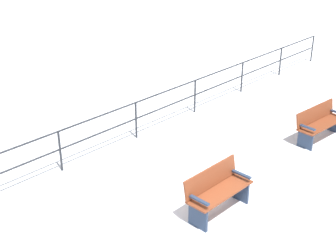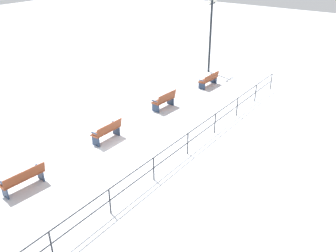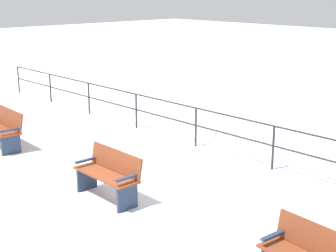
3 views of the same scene
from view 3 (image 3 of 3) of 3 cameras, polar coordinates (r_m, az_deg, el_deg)
name	(u,v)px [view 3 (image 3 of 3)]	position (r m, az deg, el deg)	size (l,w,h in m)	color
ground_plane	(110,198)	(9.60, -6.51, -8.01)	(80.00, 80.00, 0.00)	white
bench_second	(3,129)	(12.94, -18.00, -0.29)	(0.66, 1.44, 0.94)	brown
bench_third	(109,174)	(9.42, -6.64, -5.36)	(0.55, 1.47, 0.90)	brown
waterfront_railing	(232,129)	(11.65, 7.19, -0.31)	(0.05, 20.55, 0.98)	#26282D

